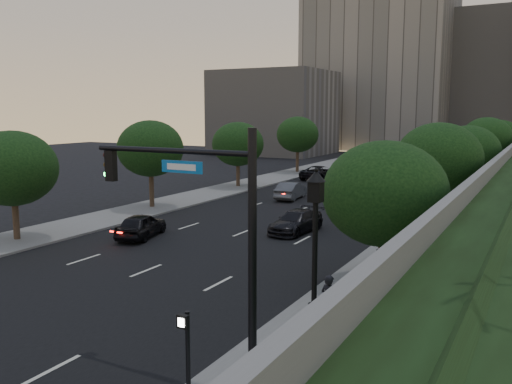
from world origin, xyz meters
The scene contains 28 objects.
ground centered at (0.00, 0.00, 0.00)m, with size 160.00×160.00×0.00m, color black.
road_surface centered at (0.00, 30.00, 0.01)m, with size 16.00×140.00×0.02m, color black.
sidewalk_right centered at (10.25, 30.00, 0.07)m, with size 4.50×140.00×0.15m, color slate.
sidewalk_left centered at (-10.25, 30.00, 0.07)m, with size 4.50×140.00×0.15m, color slate.
parapet_wall centered at (13.50, 28.00, 4.35)m, with size 0.35×90.00×0.70m, color slate.
office_block_left centered at (-14.00, 92.00, 16.00)m, with size 26.00×20.00×32.00m, color gray.
office_block_mid centered at (6.00, 102.00, 13.00)m, with size 22.00×18.00×26.00m, color gray.
office_block_filler centered at (-26.00, 70.00, 7.00)m, with size 18.00×16.00×14.00m, color gray.
tree_right_a centered at (10.30, 8.00, 4.02)m, with size 5.20×5.20×6.24m.
tree_right_b centered at (10.30, 20.00, 4.52)m, with size 5.20×5.20×6.74m.
tree_right_c centered at (10.30, 33.00, 4.02)m, with size 5.20×5.20×6.24m.
tree_right_d centered at (10.30, 47.00, 4.52)m, with size 5.20×5.20×6.74m.
tree_right_e centered at (10.30, 62.00, 4.02)m, with size 5.20×5.20×6.24m.
tree_left_a centered at (-10.30, 6.00, 4.21)m, with size 5.00×5.00×6.34m.
tree_left_b centered at (-10.30, 18.00, 4.58)m, with size 5.00×5.00×6.71m.
tree_left_c centered at (-10.30, 31.00, 4.21)m, with size 5.00×5.00×6.34m.
tree_left_d centered at (-10.30, 45.00, 4.58)m, with size 5.00×5.00×6.71m.
traffic_signal_mast centered at (8.21, -1.54, 3.67)m, with size 5.68×0.56×7.00m.
street_lamp centered at (9.63, 2.12, 2.63)m, with size 0.64×0.64×5.62m.
pedestrian_signal centered at (8.56, -3.62, 1.57)m, with size 0.30×0.33×2.50m.
sedan_near_left centered at (-4.66, 10.14, 0.73)m, with size 1.73×4.30×1.46m, color black.
sedan_mid_left centered at (-2.81, 27.08, 0.73)m, with size 1.55×4.45×1.47m, color #4D4F54.
sedan_far_left centered at (-5.58, 40.51, 0.74)m, with size 2.47×5.36×1.49m, color black.
sedan_near_right centered at (2.81, 15.74, 0.68)m, with size 1.90×4.67×1.35m, color black.
sedan_far_right centered at (4.18, 37.19, 0.80)m, with size 1.88×4.67×1.59m, color #515357.
pedestrian_a centered at (9.96, 2.67, 1.04)m, with size 0.65×0.43×1.79m, color black.
pedestrian_b centered at (10.17, 7.87, 0.92)m, with size 0.75×0.58×1.54m, color black.
pedestrian_c centered at (10.03, 12.66, 1.06)m, with size 1.07×0.45×1.83m, color black.
Camera 1 is at (16.21, -14.03, 7.46)m, focal length 38.00 mm.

